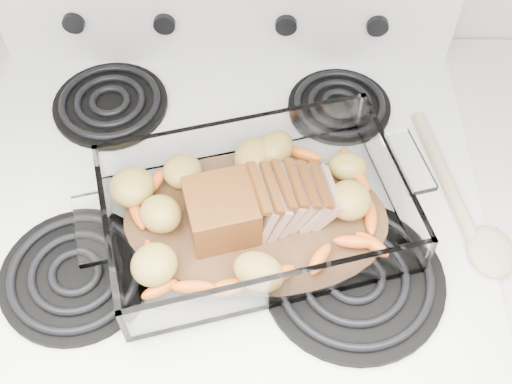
{
  "coord_description": "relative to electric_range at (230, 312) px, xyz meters",
  "views": [
    {
      "loc": [
        0.06,
        1.08,
        1.72
      ],
      "look_at": [
        0.06,
        1.6,
        0.99
      ],
      "focal_mm": 45.0,
      "sensor_mm": 36.0,
      "label": 1
    }
  ],
  "objects": [
    {
      "name": "roast_vegetables",
      "position": [
        0.05,
        -0.04,
        0.49
      ],
      "size": [
        0.36,
        0.2,
        0.04
      ],
      "rotation": [
        0.0,
        0.0,
        0.14
      ],
      "color": "orange",
      "rests_on": "baking_dish"
    },
    {
      "name": "pork_roast",
      "position": [
        0.04,
        -0.08,
        0.51
      ],
      "size": [
        0.21,
        0.09,
        0.08
      ],
      "rotation": [
        0.0,
        0.0,
        -0.4
      ],
      "color": "brown",
      "rests_on": "baking_dish"
    },
    {
      "name": "electric_range",
      "position": [
        0.0,
        0.0,
        0.0
      ],
      "size": [
        0.78,
        0.7,
        1.12
      ],
      "color": "white",
      "rests_on": "ground"
    },
    {
      "name": "wooden_spoon",
      "position": [
        0.36,
        -0.06,
        0.46
      ],
      "size": [
        0.11,
        0.3,
        0.02
      ],
      "rotation": [
        0.0,
        0.0,
        0.2
      ],
      "color": "#BCA78D",
      "rests_on": "electric_range"
    },
    {
      "name": "baking_dish",
      "position": [
        0.06,
        -0.08,
        0.48
      ],
      "size": [
        0.41,
        0.27,
        0.08
      ],
      "rotation": [
        0.0,
        0.0,
        0.27
      ],
      "color": "white",
      "rests_on": "electric_range"
    }
  ]
}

